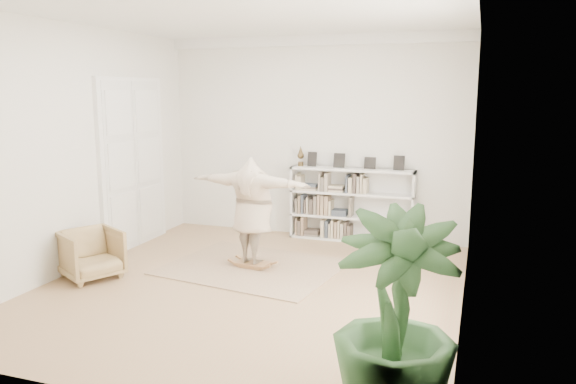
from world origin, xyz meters
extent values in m
plane|color=#A97C57|center=(0.00, 0.00, 0.00)|extent=(6.00, 6.00, 0.00)
plane|color=silver|center=(0.00, 3.00, 1.80)|extent=(5.50, 0.00, 5.50)
plane|color=silver|center=(0.00, -3.00, 1.80)|extent=(5.50, 0.00, 5.50)
plane|color=silver|center=(-2.75, 0.00, 1.80)|extent=(0.00, 6.00, 6.00)
plane|color=silver|center=(2.75, 0.00, 1.80)|extent=(0.00, 6.00, 6.00)
plane|color=white|center=(0.00, 0.00, 3.60)|extent=(6.00, 6.00, 0.00)
cube|color=white|center=(0.00, 2.94, 3.51)|extent=(5.50, 0.12, 0.18)
cube|color=white|center=(-2.71, 1.30, 1.40)|extent=(0.08, 1.78, 2.92)
cube|color=silver|center=(-2.69, 0.90, 1.40)|extent=(0.06, 0.78, 2.80)
cube|color=silver|center=(-2.69, 1.70, 1.40)|extent=(0.06, 0.78, 2.80)
cube|color=silver|center=(-0.33, 2.81, 0.65)|extent=(0.04, 0.35, 1.30)
cube|color=silver|center=(1.83, 2.81, 0.65)|extent=(0.04, 0.35, 1.30)
cube|color=silver|center=(0.75, 2.96, 0.65)|extent=(2.20, 0.04, 1.30)
cube|color=silver|center=(0.75, 2.81, 0.02)|extent=(2.20, 0.35, 0.04)
cube|color=silver|center=(0.75, 2.81, 0.43)|extent=(2.20, 0.35, 0.04)
cube|color=silver|center=(0.75, 2.81, 0.86)|extent=(2.20, 0.35, 0.04)
cube|color=silver|center=(0.75, 2.81, 1.28)|extent=(2.20, 0.35, 0.04)
cube|color=black|center=(0.00, 2.85, 1.42)|extent=(0.18, 0.07, 0.24)
cube|color=black|center=(0.50, 2.85, 1.42)|extent=(0.18, 0.07, 0.24)
cube|color=black|center=(1.05, 2.85, 1.42)|extent=(0.18, 0.07, 0.24)
cube|color=black|center=(1.55, 2.85, 1.42)|extent=(0.18, 0.07, 0.24)
imported|color=tan|center=(-2.30, -0.40, 0.35)|extent=(1.04, 1.03, 0.70)
cube|color=tan|center=(-0.30, 0.77, 0.01)|extent=(2.76, 2.34, 0.02)
cube|color=olive|center=(-0.30, 0.77, 0.08)|extent=(0.54, 0.37, 0.03)
cube|color=olive|center=(-0.30, 0.77, 0.04)|extent=(0.35, 0.10, 0.04)
cube|color=olive|center=(-0.30, 0.77, 0.04)|extent=(0.35, 0.10, 0.04)
cube|color=olive|center=(-0.30, 0.77, 0.08)|extent=(0.20, 0.08, 0.10)
cube|color=olive|center=(-0.30, 0.77, 0.08)|extent=(0.20, 0.08, 0.10)
imported|color=#BBA58C|center=(-0.30, 0.77, 0.93)|extent=(2.02, 0.81, 1.60)
imported|color=#30592C|center=(2.30, -2.55, 0.87)|extent=(1.18, 1.18, 1.75)
camera|label=1|loc=(2.86, -6.76, 2.64)|focal=35.00mm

